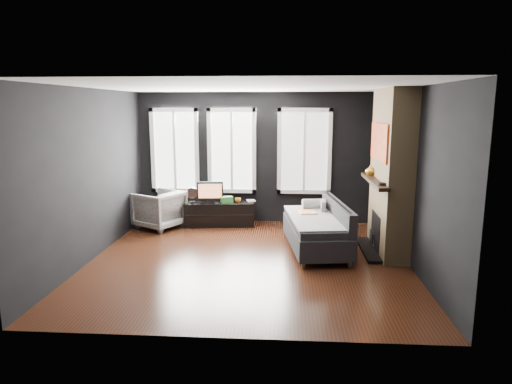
# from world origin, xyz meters

# --- Properties ---
(floor) EXTENTS (5.00, 5.00, 0.00)m
(floor) POSITION_xyz_m (0.00, 0.00, 0.00)
(floor) COLOR black
(floor) RESTS_ON ground
(ceiling) EXTENTS (5.00, 5.00, 0.00)m
(ceiling) POSITION_xyz_m (0.00, 0.00, 2.70)
(ceiling) COLOR white
(ceiling) RESTS_ON ground
(wall_back) EXTENTS (5.00, 0.02, 2.70)m
(wall_back) POSITION_xyz_m (0.00, 2.50, 1.35)
(wall_back) COLOR black
(wall_back) RESTS_ON ground
(wall_left) EXTENTS (0.02, 5.00, 2.70)m
(wall_left) POSITION_xyz_m (-2.50, 0.00, 1.35)
(wall_left) COLOR black
(wall_left) RESTS_ON ground
(wall_right) EXTENTS (0.02, 5.00, 2.70)m
(wall_right) POSITION_xyz_m (2.50, 0.00, 1.35)
(wall_right) COLOR black
(wall_right) RESTS_ON ground
(windows) EXTENTS (4.00, 0.16, 1.76)m
(windows) POSITION_xyz_m (-0.45, 2.46, 2.38)
(windows) COLOR white
(windows) RESTS_ON wall_back
(fireplace) EXTENTS (0.70, 1.62, 2.70)m
(fireplace) POSITION_xyz_m (2.30, 0.60, 1.35)
(fireplace) COLOR #93724C
(fireplace) RESTS_ON floor
(sofa) EXTENTS (1.22, 2.05, 0.84)m
(sofa) POSITION_xyz_m (1.10, 0.60, 0.42)
(sofa) COLOR #252528
(sofa) RESTS_ON floor
(stripe_pillow) EXTENTS (0.08, 0.31, 0.31)m
(stripe_pillow) POSITION_xyz_m (1.25, 1.10, 0.60)
(stripe_pillow) COLOR gray
(stripe_pillow) RESTS_ON sofa
(armchair) EXTENTS (1.06, 1.08, 0.83)m
(armchair) POSITION_xyz_m (-1.95, 1.83, 0.41)
(armchair) COLOR silver
(armchair) RESTS_ON floor
(media_console) EXTENTS (1.45, 0.60, 0.48)m
(media_console) POSITION_xyz_m (-0.78, 2.10, 0.24)
(media_console) COLOR black
(media_console) RESTS_ON floor
(monitor) EXTENTS (0.55, 0.18, 0.48)m
(monitor) POSITION_xyz_m (-0.95, 2.08, 0.73)
(monitor) COLOR black
(monitor) RESTS_ON media_console
(desk_fan) EXTENTS (0.23, 0.23, 0.33)m
(desk_fan) POSITION_xyz_m (-1.31, 2.01, 0.65)
(desk_fan) COLOR #9E9E9E
(desk_fan) RESTS_ON media_console
(mug) EXTENTS (0.14, 0.12, 0.12)m
(mug) POSITION_xyz_m (-0.39, 2.10, 0.55)
(mug) COLOR orange
(mug) RESTS_ON media_console
(book) EXTENTS (0.17, 0.06, 0.23)m
(book) POSITION_xyz_m (-0.22, 2.24, 0.60)
(book) COLOR #B3A48F
(book) RESTS_ON media_console
(storage_box) EXTENTS (0.27, 0.23, 0.13)m
(storage_box) POSITION_xyz_m (-0.62, 2.08, 0.55)
(storage_box) COLOR #357E36
(storage_box) RESTS_ON media_console
(mantel_vase) EXTENTS (0.22, 0.23, 0.18)m
(mantel_vase) POSITION_xyz_m (2.05, 1.05, 1.32)
(mantel_vase) COLOR gold
(mantel_vase) RESTS_ON fireplace
(mantel_clock) EXTENTS (0.13, 0.13, 0.04)m
(mantel_clock) POSITION_xyz_m (2.05, 0.05, 1.25)
(mantel_clock) COLOR black
(mantel_clock) RESTS_ON fireplace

